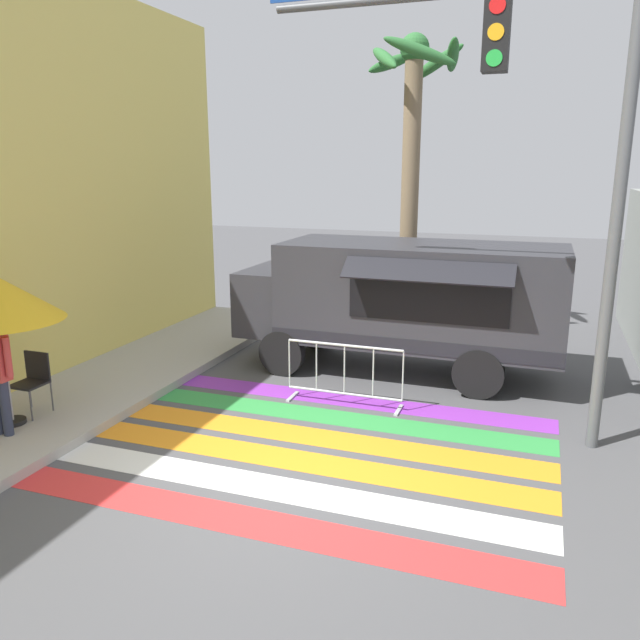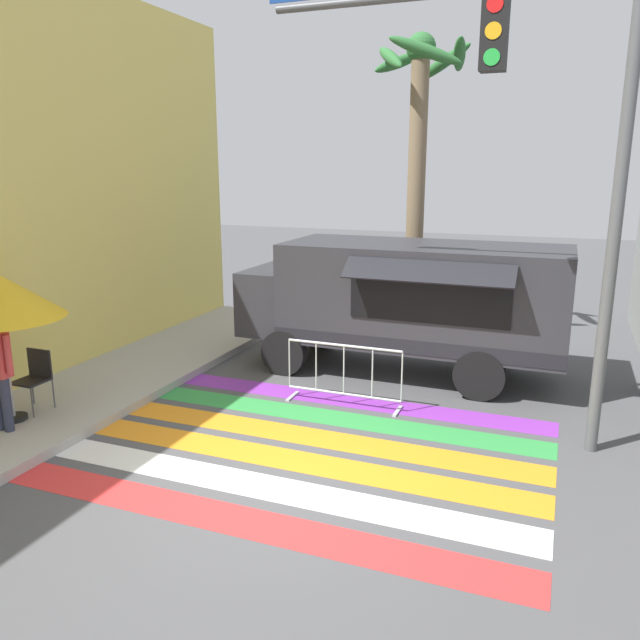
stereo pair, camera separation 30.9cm
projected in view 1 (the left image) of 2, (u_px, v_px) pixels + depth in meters
ground_plane at (276, 489)px, 7.41m from camera, size 60.00×60.00×0.00m
crosswalk_painted at (310, 448)px, 8.46m from camera, size 6.40×4.36×0.01m
food_truck at (396, 296)px, 11.37m from camera, size 5.84×2.48×2.39m
traffic_signal_pole at (545, 122)px, 7.82m from camera, size 4.75×0.29×6.20m
folding_chair at (33, 377)px, 9.24m from camera, size 0.44×0.44×0.91m
barricade_front at (344, 375)px, 9.94m from camera, size 1.92×0.44×1.01m
palm_tree at (413, 141)px, 13.11m from camera, size 2.07×2.15×6.37m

